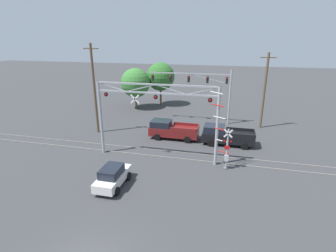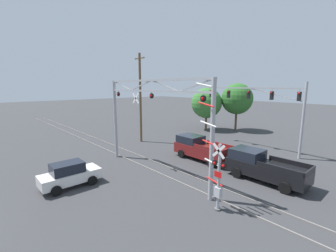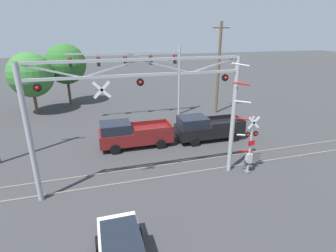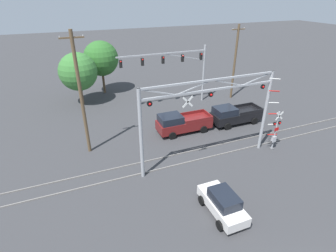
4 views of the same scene
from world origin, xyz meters
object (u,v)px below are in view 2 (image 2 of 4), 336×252
Objects in this scene: pickup_truck_following at (262,166)px; utility_pole_left at (140,97)px; crossing_signal_mast at (217,172)px; crossing_gantry at (152,114)px; traffic_signal_span at (269,103)px; background_tree_far_left_verge at (237,99)px; pickup_truck_lead at (200,148)px; background_tree_beyond_span at (207,103)px; sedan_waiting at (70,174)px.

utility_pole_left reaches higher than pickup_truck_following.
pickup_truck_following is (-0.13, 5.72, -1.12)m from crossing_signal_mast.
crossing_gantry reaches higher than traffic_signal_span.
crossing_signal_mast is at bearing -61.07° from background_tree_far_left_verge.
crossing_signal_mast is at bearing -44.48° from pickup_truck_lead.
background_tree_beyond_span is 4.54m from background_tree_far_left_verge.
pickup_truck_lead is 14.74m from background_tree_beyond_span.
pickup_truck_following is 0.77× the size of background_tree_far_left_verge.
utility_pole_left is (-8.95, 5.27, 0.69)m from crossing_gantry.
traffic_signal_span is 8.88m from pickup_truck_following.
traffic_signal_span reaches higher than pickup_truck_following.
crossing_gantry is at bearing -104.49° from traffic_signal_span.
utility_pole_left is at bearing -149.60° from traffic_signal_span.
utility_pole_left is (-7.03, 10.84, 4.53)m from sedan_waiting.
background_tree_far_left_verge is (3.91, 14.82, -0.58)m from utility_pole_left.
crossing_signal_mast reaches higher than pickup_truck_following.
traffic_signal_span is 2.88× the size of sedan_waiting.
background_tree_beyond_span is at bearing 129.87° from crossing_signal_mast.
crossing_gantry is 6.57m from pickup_truck_lead.
crossing_signal_mast is 23.81m from background_tree_far_left_verge.
crossing_gantry is 18.97m from background_tree_beyond_span.
pickup_truck_following is at bearing 39.15° from crossing_gantry.
traffic_signal_span is 11.28m from background_tree_far_left_verge.
sedan_waiting is at bearing -57.05° from utility_pole_left.
background_tree_beyond_span is (-6.42, 22.60, 3.31)m from sedan_waiting.
crossing_gantry is at bearing -92.34° from pickup_truck_lead.
pickup_truck_following is 0.53× the size of utility_pole_left.
utility_pole_left is (-9.17, -0.18, 4.35)m from pickup_truck_lead.
crossing_signal_mast is 16.75m from utility_pole_left.
pickup_truck_lead is (-6.18, 6.07, -1.12)m from crossing_signal_mast.
pickup_truck_following is at bearing -0.61° from utility_pole_left.
traffic_signal_span is at bearing 66.79° from pickup_truck_lead.
background_tree_far_left_verge is (-11.31, 14.98, 3.78)m from pickup_truck_following.
pickup_truck_lead is 11.23m from sedan_waiting.
pickup_truck_following is at bearing -39.22° from background_tree_beyond_span.
pickup_truck_lead is 0.53× the size of utility_pole_left.
crossing_gantry is at bearing -63.90° from background_tree_beyond_span.
sedan_waiting is at bearing -105.93° from traffic_signal_span.
utility_pole_left reaches higher than sedan_waiting.
background_tree_far_left_verge is (-11.44, 20.71, 2.65)m from crossing_signal_mast.
pickup_truck_lead is at bearing -53.52° from background_tree_beyond_span.
crossing_signal_mast is 0.66× the size of utility_pole_left.
crossing_gantry is 1.65× the size of crossing_signal_mast.
background_tree_far_left_verge is at bearing 104.10° from crossing_gantry.
background_tree_beyond_span is (-14.74, 17.65, 2.00)m from crossing_signal_mast.
traffic_signal_span is 1.06× the size of utility_pole_left.
utility_pole_left reaches higher than crossing_gantry.
sedan_waiting is at bearing -149.24° from crossing_signal_mast.
traffic_signal_span is 19.16m from sedan_waiting.
background_tree_beyond_span is (-8.56, 11.58, 3.13)m from pickup_truck_lead.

